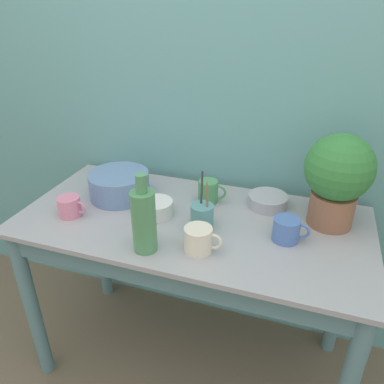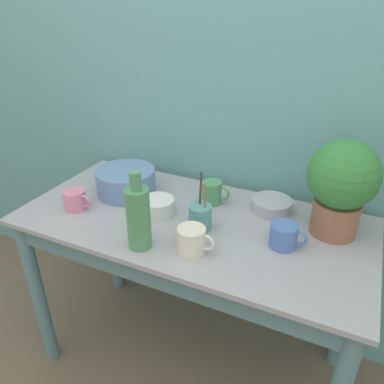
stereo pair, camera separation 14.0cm
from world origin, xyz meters
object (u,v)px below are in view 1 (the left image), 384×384
object	(u,v)px
potted_plant	(338,176)
mug_cream	(199,240)
mug_green	(209,191)
utensil_cup	(202,216)
bowl_wash_large	(119,185)
bowl_small_enamel_white	(156,208)
bottle_tall	(144,220)
bowl_small_steel	(268,201)
mug_blue	(287,230)
mug_pink	(70,206)

from	to	relation	value
potted_plant	mug_cream	bearing A→B (deg)	-142.31
mug_green	mug_cream	distance (m)	0.34
utensil_cup	bowl_wash_large	bearing A→B (deg)	163.70
bowl_wash_large	mug_cream	size ratio (longest dim) A/B	1.94
bowl_small_enamel_white	utensil_cup	bearing A→B (deg)	-8.13
potted_plant	bowl_wash_large	xyz separation A→B (m)	(-0.86, -0.06, -0.15)
mug_cream	mug_green	bearing A→B (deg)	100.99
bottle_tall	bowl_small_steel	xyz separation A→B (m)	(0.35, 0.43, -0.09)
mug_blue	utensil_cup	xyz separation A→B (m)	(-0.31, -0.02, 0.01)
mug_green	utensil_cup	distance (m)	0.20
bowl_wash_large	mug_blue	world-z (taller)	bowl_wash_large
bowl_wash_large	mug_green	xyz separation A→B (m)	(0.38, 0.08, -0.01)
mug_pink	bowl_small_enamel_white	world-z (taller)	mug_pink
mug_green	bowl_small_enamel_white	distance (m)	0.24
mug_pink	bowl_wash_large	bearing A→B (deg)	61.95
bowl_small_enamel_white	mug_cream	bearing A→B (deg)	-36.21
bowl_small_steel	utensil_cup	world-z (taller)	utensil_cup
bowl_small_steel	bowl_small_enamel_white	world-z (taller)	bowl_small_enamel_white
mug_cream	mug_blue	bearing A→B (deg)	30.10
bowl_wash_large	mug_pink	world-z (taller)	bowl_wash_large
bottle_tall	mug_green	distance (m)	0.41
utensil_cup	mug_blue	bearing A→B (deg)	3.50
bowl_wash_large	mug_green	bearing A→B (deg)	11.52
mug_green	bowl_small_steel	bearing A→B (deg)	9.97
mug_blue	bottle_tall	bearing A→B (deg)	-155.03
bowl_small_steel	mug_cream	bearing A→B (deg)	-114.87
bowl_small_enamel_white	utensil_cup	size ratio (longest dim) A/B	0.60
potted_plant	mug_blue	world-z (taller)	potted_plant
mug_pink	mug_green	world-z (taller)	mug_green
bowl_wash_large	mug_cream	bearing A→B (deg)	-30.49
mug_cream	bowl_small_enamel_white	world-z (taller)	mug_cream
mug_green	bowl_small_steel	distance (m)	0.25
potted_plant	mug_green	world-z (taller)	potted_plant
potted_plant	utensil_cup	xyz separation A→B (m)	(-0.45, -0.18, -0.15)
bowl_small_steel	utensil_cup	xyz separation A→B (m)	(-0.21, -0.24, 0.02)
bottle_tall	mug_pink	xyz separation A→B (m)	(-0.38, 0.11, -0.08)
bottle_tall	mug_blue	xyz separation A→B (m)	(0.45, 0.21, -0.08)
mug_blue	utensil_cup	size ratio (longest dim) A/B	0.59
mug_cream	bowl_wash_large	bearing A→B (deg)	149.51
bowl_wash_large	bowl_small_enamel_white	size ratio (longest dim) A/B	1.94
mug_pink	utensil_cup	world-z (taller)	utensil_cup
bottle_tall	mug_pink	world-z (taller)	bottle_tall
bowl_wash_large	bowl_small_enamel_white	distance (m)	0.23
mug_blue	bowl_small_enamel_white	size ratio (longest dim) A/B	0.97
mug_green	mug_cream	world-z (taller)	mug_green
bowl_small_steel	mug_blue	bearing A→B (deg)	-65.80
bottle_tall	mug_cream	world-z (taller)	bottle_tall
mug_pink	bowl_small_steel	xyz separation A→B (m)	(0.73, 0.32, -0.01)
potted_plant	bowl_wash_large	world-z (taller)	potted_plant
mug_cream	mug_pink	bearing A→B (deg)	174.12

